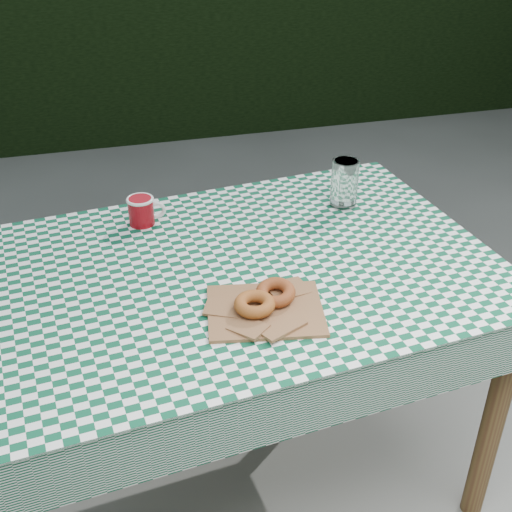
{
  "coord_description": "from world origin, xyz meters",
  "views": [
    {
      "loc": [
        -0.39,
        -1.25,
        1.67
      ],
      "look_at": [
        -0.03,
        0.13,
        0.79
      ],
      "focal_mm": 46.87,
      "sensor_mm": 36.0,
      "label": 1
    }
  ],
  "objects": [
    {
      "name": "ground",
      "position": [
        0.0,
        0.0,
        0.0
      ],
      "size": [
        60.0,
        60.0,
        0.0
      ],
      "primitive_type": "plane",
      "color": "#54544F",
      "rests_on": "ground"
    },
    {
      "name": "table",
      "position": [
        -0.08,
        0.13,
        0.38
      ],
      "size": [
        1.39,
        1.01,
        0.75
      ],
      "primitive_type": "cube",
      "rotation": [
        0.0,
        0.0,
        0.11
      ],
      "color": "brown",
      "rests_on": "ground"
    },
    {
      "name": "tablecloth",
      "position": [
        -0.08,
        0.13,
        0.75
      ],
      "size": [
        1.41,
        1.03,
        0.01
      ],
      "primitive_type": "cube",
      "rotation": [
        0.0,
        0.0,
        0.11
      ],
      "color": "#0B492E",
      "rests_on": "table"
    },
    {
      "name": "paper_bag",
      "position": [
        -0.06,
        -0.07,
        0.76
      ],
      "size": [
        0.29,
        0.25,
        0.01
      ],
      "primitive_type": "cube",
      "rotation": [
        0.0,
        0.0,
        -0.17
      ],
      "color": "olive",
      "rests_on": "tablecloth"
    },
    {
      "name": "bagel_front",
      "position": [
        -0.08,
        -0.07,
        0.78
      ],
      "size": [
        0.1,
        0.1,
        0.03
      ],
      "primitive_type": "torus",
      "rotation": [
        0.0,
        0.0,
        -0.08
      ],
      "color": "#984C1F",
      "rests_on": "paper_bag"
    },
    {
      "name": "bagel_back",
      "position": [
        -0.03,
        -0.04,
        0.78
      ],
      "size": [
        0.13,
        0.13,
        0.03
      ],
      "primitive_type": "torus",
      "rotation": [
        0.0,
        0.0,
        -0.52
      ],
      "color": "brown",
      "rests_on": "paper_bag"
    },
    {
      "name": "coffee_mug",
      "position": [
        -0.28,
        0.42,
        0.8
      ],
      "size": [
        0.16,
        0.16,
        0.08
      ],
      "primitive_type": null,
      "rotation": [
        0.0,
        0.0,
        -0.11
      ],
      "color": "maroon",
      "rests_on": "tablecloth"
    },
    {
      "name": "drinking_glass",
      "position": [
        0.3,
        0.38,
        0.83
      ],
      "size": [
        0.1,
        0.1,
        0.14
      ],
      "primitive_type": "cylinder",
      "rotation": [
        0.0,
        0.0,
        0.25
      ],
      "color": "white",
      "rests_on": "tablecloth"
    }
  ]
}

